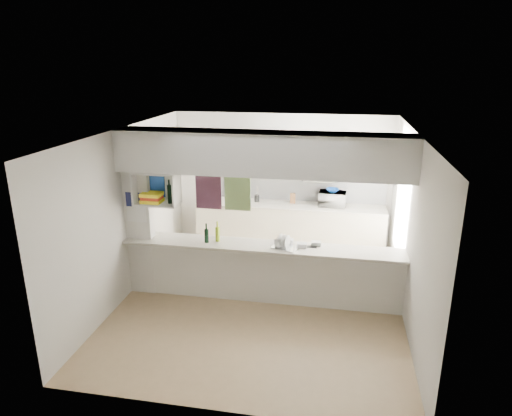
% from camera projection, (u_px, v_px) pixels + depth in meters
% --- Properties ---
extents(floor, '(4.80, 4.80, 0.00)m').
position_uv_depth(floor, '(261.00, 300.00, 7.06)').
color(floor, '#A2865E').
rests_on(floor, ground).
extents(ceiling, '(4.80, 4.80, 0.00)m').
position_uv_depth(ceiling, '(262.00, 132.00, 6.26)').
color(ceiling, white).
rests_on(ceiling, wall_back).
extents(wall_back, '(4.20, 0.00, 4.20)m').
position_uv_depth(wall_back, '(282.00, 181.00, 8.91)').
color(wall_back, silver).
rests_on(wall_back, floor).
extents(wall_left, '(0.00, 4.80, 4.80)m').
position_uv_depth(wall_left, '(127.00, 213.00, 7.02)').
color(wall_left, silver).
rests_on(wall_left, floor).
extents(wall_right, '(0.00, 4.80, 4.80)m').
position_uv_depth(wall_right, '(411.00, 230.00, 6.30)').
color(wall_right, silver).
rests_on(wall_right, floor).
extents(servery_partition, '(4.20, 0.50, 2.60)m').
position_uv_depth(servery_partition, '(250.00, 197.00, 6.58)').
color(servery_partition, silver).
rests_on(servery_partition, floor).
extents(cubby_shelf, '(0.65, 0.35, 0.50)m').
position_uv_depth(cubby_shelf, '(156.00, 190.00, 6.75)').
color(cubby_shelf, white).
rests_on(cubby_shelf, bulkhead).
extents(kitchen_run, '(3.60, 0.63, 2.24)m').
position_uv_depth(kitchen_run, '(288.00, 208.00, 8.78)').
color(kitchen_run, beige).
rests_on(kitchen_run, floor).
extents(microwave, '(0.52, 0.37, 0.28)m').
position_uv_depth(microwave, '(332.00, 199.00, 8.56)').
color(microwave, white).
rests_on(microwave, bench_top).
extents(bowl, '(0.24, 0.24, 0.06)m').
position_uv_depth(bowl, '(333.00, 190.00, 8.52)').
color(bowl, navy).
rests_on(bowl, microwave).
extents(dish_rack, '(0.45, 0.39, 0.20)m').
position_uv_depth(dish_rack, '(286.00, 242.00, 6.66)').
color(dish_rack, silver).
rests_on(dish_rack, breakfast_bar).
extents(cup, '(0.16, 0.16, 0.11)m').
position_uv_depth(cup, '(278.00, 243.00, 6.65)').
color(cup, white).
rests_on(cup, dish_rack).
extents(wine_bottles, '(0.22, 0.15, 0.32)m').
position_uv_depth(wine_bottles, '(212.00, 234.00, 6.87)').
color(wine_bottles, black).
rests_on(wine_bottles, breakfast_bar).
extents(plastic_tubs, '(0.55, 0.22, 0.07)m').
position_uv_depth(plastic_tubs, '(300.00, 243.00, 6.76)').
color(plastic_tubs, silver).
rests_on(plastic_tubs, breakfast_bar).
extents(utensil_jar, '(0.10, 0.10, 0.14)m').
position_uv_depth(utensil_jar, '(257.00, 198.00, 8.85)').
color(utensil_jar, black).
rests_on(utensil_jar, bench_top).
extents(knife_block, '(0.11, 0.10, 0.19)m').
position_uv_depth(knife_block, '(293.00, 198.00, 8.75)').
color(knife_block, brown).
rests_on(knife_block, bench_top).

